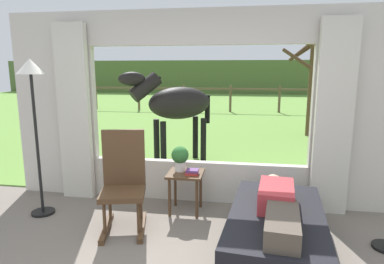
% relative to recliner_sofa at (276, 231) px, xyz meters
% --- Properties ---
extents(back_wall_with_window, '(5.20, 0.12, 2.55)m').
position_rel_recliner_sofa_xyz_m(back_wall_with_window, '(-0.97, 1.21, 1.03)').
color(back_wall_with_window, beige).
rests_on(back_wall_with_window, ground_plane).
extents(curtain_panel_left, '(0.44, 0.10, 2.40)m').
position_rel_recliner_sofa_xyz_m(curtain_panel_left, '(-2.66, 1.07, 0.98)').
color(curtain_panel_left, beige).
rests_on(curtain_panel_left, ground_plane).
extents(curtain_panel_right, '(0.44, 0.10, 2.40)m').
position_rel_recliner_sofa_xyz_m(curtain_panel_right, '(0.72, 1.07, 0.98)').
color(curtain_panel_right, beige).
rests_on(curtain_panel_right, ground_plane).
extents(outdoor_pasture_lawn, '(36.00, 21.68, 0.02)m').
position_rel_recliner_sofa_xyz_m(outdoor_pasture_lawn, '(-0.97, 12.11, -0.21)').
color(outdoor_pasture_lawn, olive).
rests_on(outdoor_pasture_lawn, ground_plane).
extents(distant_hill_ridge, '(36.00, 2.00, 2.40)m').
position_rel_recliner_sofa_xyz_m(distant_hill_ridge, '(-0.97, 21.95, 0.98)').
color(distant_hill_ridge, '#4D6232').
rests_on(distant_hill_ridge, ground_plane).
extents(recliner_sofa, '(1.07, 1.78, 0.42)m').
position_rel_recliner_sofa_xyz_m(recliner_sofa, '(0.00, 0.00, 0.00)').
color(recliner_sofa, black).
rests_on(recliner_sofa, ground_plane).
extents(reclining_person, '(0.40, 1.44, 0.22)m').
position_rel_recliner_sofa_xyz_m(reclining_person, '(-0.00, -0.05, 0.30)').
color(reclining_person, '#B23338').
rests_on(reclining_person, recliner_sofa).
extents(rocking_chair, '(0.61, 0.77, 1.12)m').
position_rel_recliner_sofa_xyz_m(rocking_chair, '(-1.68, 0.29, 0.33)').
color(rocking_chair, '#4C331E').
rests_on(rocking_chair, ground_plane).
extents(side_table, '(0.44, 0.44, 0.52)m').
position_rel_recliner_sofa_xyz_m(side_table, '(-1.06, 0.79, 0.21)').
color(side_table, '#4C331E').
rests_on(side_table, ground_plane).
extents(potted_plant, '(0.22, 0.22, 0.32)m').
position_rel_recliner_sofa_xyz_m(potted_plant, '(-1.14, 0.85, 0.48)').
color(potted_plant, silver).
rests_on(potted_plant, side_table).
extents(book_stack, '(0.17, 0.15, 0.06)m').
position_rel_recliner_sofa_xyz_m(book_stack, '(-0.96, 0.73, 0.33)').
color(book_stack, '#B22D28').
rests_on(book_stack, side_table).
extents(floor_lamp_left, '(0.32, 0.32, 1.92)m').
position_rel_recliner_sofa_xyz_m(floor_lamp_left, '(-2.83, 0.45, 1.33)').
color(floor_lamp_left, black).
rests_on(floor_lamp_left, ground_plane).
extents(horse, '(1.64, 1.38, 1.73)m').
position_rel_recliner_sofa_xyz_m(horse, '(-1.62, 2.90, 0.94)').
color(horse, black).
rests_on(horse, outdoor_pasture_lawn).
extents(pasture_tree, '(1.44, 1.59, 2.82)m').
position_rel_recliner_sofa_xyz_m(pasture_tree, '(1.42, 6.07, 1.18)').
color(pasture_tree, '#4C3823').
rests_on(pasture_tree, outdoor_pasture_lawn).
extents(pasture_fence_line, '(16.10, 0.10, 1.10)m').
position_rel_recliner_sofa_xyz_m(pasture_fence_line, '(-0.97, 10.86, 0.53)').
color(pasture_fence_line, brown).
rests_on(pasture_fence_line, outdoor_pasture_lawn).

